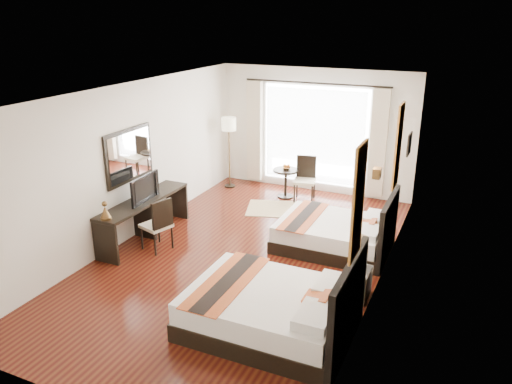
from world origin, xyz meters
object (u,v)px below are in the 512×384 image
at_px(nightstand, 356,283).
at_px(floor_lamp, 229,129).
at_px(console_desk, 145,219).
at_px(vase, 355,265).
at_px(bed_far, 337,233).
at_px(bed_near, 274,309).
at_px(window_chair, 305,187).
at_px(desk_chair, 157,234).
at_px(side_table, 286,183).
at_px(television, 141,188).
at_px(fruit_bowl, 286,168).
at_px(table_lamp, 360,245).

relative_size(nightstand, floor_lamp, 0.28).
height_order(nightstand, console_desk, console_desk).
bearing_deg(vase, floor_lamp, 136.37).
relative_size(bed_far, vase, 15.36).
xyz_separation_m(bed_near, window_chair, (-1.20, 4.70, -0.01)).
bearing_deg(floor_lamp, nightstand, -42.66).
bearing_deg(desk_chair, bed_near, 171.13).
distance_m(vase, side_table, 4.32).
relative_size(television, fruit_bowl, 4.08).
bearing_deg(vase, window_chair, 118.85).
distance_m(bed_near, nightstand, 1.47).
height_order(bed_near, table_lamp, bed_near).
height_order(side_table, fruit_bowl, fruit_bowl).
xyz_separation_m(table_lamp, television, (-3.98, 0.22, 0.23)).
bearing_deg(window_chair, floor_lamp, -105.20).
bearing_deg(nightstand, desk_chair, 178.16).
xyz_separation_m(floor_lamp, fruit_bowl, (1.48, -0.13, -0.73)).
relative_size(bed_near, vase, 16.90).
distance_m(desk_chair, fruit_bowl, 3.56).
relative_size(desk_chair, fruit_bowl, 4.70).
relative_size(bed_near, side_table, 3.25).
bearing_deg(nightstand, television, 174.89).
relative_size(bed_near, table_lamp, 5.46).
distance_m(television, window_chair, 3.76).
xyz_separation_m(nightstand, television, (-4.00, 0.36, 0.77)).
height_order(bed_near, nightstand, bed_near).
bearing_deg(table_lamp, vase, -90.38).
relative_size(nightstand, vase, 3.66).
bearing_deg(side_table, television, -116.65).
relative_size(desk_chair, window_chair, 0.97).
bearing_deg(table_lamp, side_table, 125.91).
bearing_deg(table_lamp, bed_far, 117.18).
bearing_deg(window_chair, table_lamp, 19.57).
xyz_separation_m(console_desk, desk_chair, (0.48, -0.30, -0.09)).
relative_size(television, side_table, 1.27).
distance_m(television, side_table, 3.55).
bearing_deg(side_table, bed_near, -70.70).
bearing_deg(table_lamp, nightstand, -81.58).
height_order(nightstand, desk_chair, desk_chair).
relative_size(nightstand, console_desk, 0.21).
bearing_deg(fruit_bowl, table_lamp, -54.19).
bearing_deg(desk_chair, bed_far, -137.63).
bearing_deg(side_table, fruit_bowl, -8.26).
distance_m(desk_chair, window_chair, 3.69).
relative_size(table_lamp, console_desk, 0.18).
xyz_separation_m(bed_far, table_lamp, (0.67, -1.30, 0.48)).
relative_size(bed_far, floor_lamp, 1.16).
height_order(bed_near, vase, bed_near).
height_order(bed_far, window_chair, bed_far).
bearing_deg(vase, fruit_bowl, 123.92).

